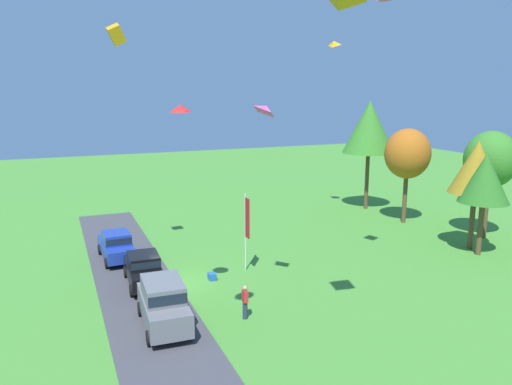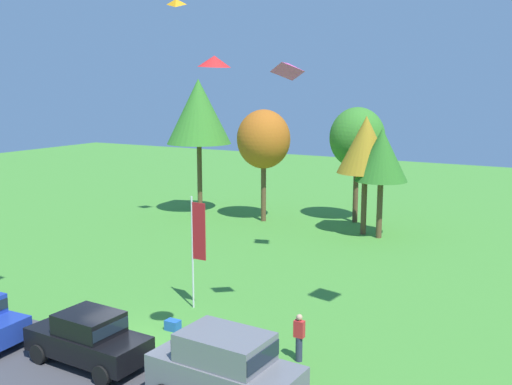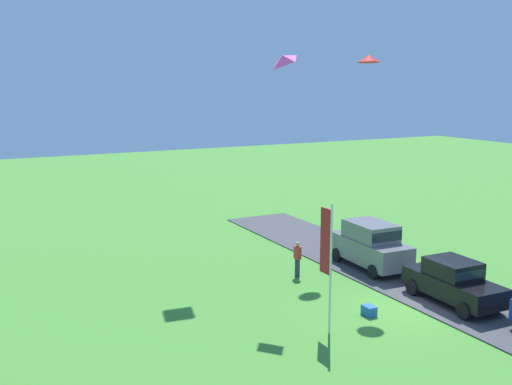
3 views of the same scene
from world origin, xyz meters
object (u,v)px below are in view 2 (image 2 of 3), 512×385
tree_far_left (264,140)px  kite_diamond_high_left (288,68)px  tree_right_of_center (199,112)px  car_sedan_mid_row (89,337)px  kite_delta_trailing_tail (214,61)px  person_on_lawn (299,337)px  tree_left_of_center (366,145)px  car_suv_near_entrance (225,367)px  cooler_box (173,325)px  tree_far_right (382,155)px  kite_diamond_mid_center (176,2)px  flag_banner (197,239)px  tree_lone_near (357,138)px

tree_far_left → kite_diamond_high_left: kite_diamond_high_left is taller
tree_right_of_center → kite_diamond_high_left: bearing=-47.3°
car_sedan_mid_row → kite_delta_trailing_tail: 10.18m
car_sedan_mid_row → tree_right_of_center: size_ratio=0.45×
person_on_lawn → tree_far_left: 22.60m
tree_right_of_center → tree_far_left: tree_right_of_center is taller
car_sedan_mid_row → tree_left_of_center: tree_left_of_center is taller
car_suv_near_entrance → cooler_box: bearing=141.6°
tree_far_left → tree_far_right: tree_far_left is taller
car_sedan_mid_row → kite_diamond_mid_center: bearing=117.2°
kite_diamond_mid_center → kite_diamond_high_left: bearing=-40.8°
kite_diamond_high_left → kite_diamond_mid_center: 18.55m
tree_far_right → kite_diamond_mid_center: 15.88m
tree_far_right → kite_delta_trailing_tail: kite_delta_trailing_tail is taller
person_on_lawn → tree_left_of_center: tree_left_of_center is taller
person_on_lawn → flag_banner: flag_banner is taller
cooler_box → kite_diamond_mid_center: bearing=125.2°
kite_delta_trailing_tail → tree_far_left: bearing=115.0°
tree_far_right → tree_far_left: bearing=175.6°
kite_diamond_high_left → tree_right_of_center: bearing=132.7°
tree_lone_near → tree_left_of_center: bearing=-61.1°
person_on_lawn → tree_left_of_center: bearing=102.7°
car_sedan_mid_row → kite_delta_trailing_tail: (4.35, 1.34, 9.11)m
person_on_lawn → cooler_box: bearing=179.8°
tree_far_right → tree_lone_near: bearing=129.3°
tree_far_right → kite_diamond_mid_center: (-11.96, -4.63, 9.36)m
person_on_lawn → kite_delta_trailing_tail: bearing=-125.1°
person_on_lawn → kite_diamond_mid_center: size_ratio=1.86×
cooler_box → kite_diamond_high_left: (4.13, 1.67, 9.86)m
person_on_lawn → cooler_box: (-5.46, 0.02, -0.68)m
tree_lone_near → cooler_box: (0.38, -21.54, -5.71)m
tree_far_right → kite_delta_trailing_tail: 21.17m
cooler_box → kite_delta_trailing_tail: bearing=-33.8°
person_on_lawn → tree_right_of_center: 26.14m
tree_left_of_center → kite_diamond_high_left: 17.60m
tree_lone_near → flag_banner: size_ratio=1.64×
person_on_lawn → kite_delta_trailing_tail: (-1.74, -2.48, 9.27)m
person_on_lawn → kite_diamond_mid_center: kite_diamond_mid_center is taller
cooler_box → kite_delta_trailing_tail: (3.73, -2.50, 9.95)m
tree_lone_near → car_suv_near_entrance: bearing=-78.3°
car_suv_near_entrance → tree_lone_near: (-5.26, 25.42, 4.61)m
cooler_box → tree_right_of_center: bearing=121.8°
tree_lone_near → car_sedan_mid_row: bearing=-90.5°
tree_lone_near → flag_banner: (-0.07, -19.16, -2.81)m
car_suv_near_entrance → kite_delta_trailing_tail: (-1.16, 1.38, 8.85)m
cooler_box → car_suv_near_entrance: bearing=-38.4°
flag_banner → kite_delta_trailing_tail: 9.54m
car_suv_near_entrance → tree_far_left: 25.56m
car_suv_near_entrance → tree_lone_near: tree_lone_near is taller
tree_left_of_center → cooler_box: size_ratio=13.60×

